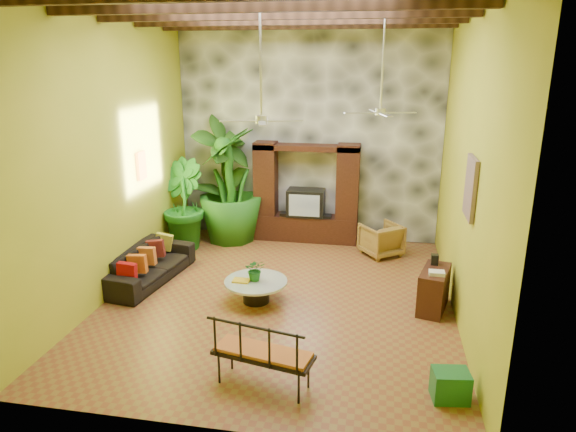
% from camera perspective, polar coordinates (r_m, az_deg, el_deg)
% --- Properties ---
extents(ground, '(7.00, 7.00, 0.00)m').
position_cam_1_polar(ground, '(9.32, -0.89, -9.03)').
color(ground, brown).
rests_on(ground, ground).
extents(back_wall, '(6.00, 0.02, 5.00)m').
position_cam_1_polar(back_wall, '(11.94, 2.35, 9.32)').
color(back_wall, '#9EAA26').
rests_on(back_wall, ground).
extents(left_wall, '(0.02, 7.00, 5.00)m').
position_cam_1_polar(left_wall, '(9.57, -19.00, 6.52)').
color(left_wall, '#9EAA26').
rests_on(left_wall, ground).
extents(right_wall, '(0.02, 7.00, 5.00)m').
position_cam_1_polar(right_wall, '(8.48, 19.43, 5.23)').
color(right_wall, '#9EAA26').
rests_on(right_wall, ground).
extents(stone_accent_wall, '(5.98, 0.10, 4.98)m').
position_cam_1_polar(stone_accent_wall, '(11.88, 2.31, 9.28)').
color(stone_accent_wall, '#33363A').
rests_on(stone_accent_wall, ground).
extents(ceiling_beams, '(5.95, 5.36, 0.22)m').
position_cam_1_polar(ceiling_beams, '(8.41, -1.05, 21.71)').
color(ceiling_beams, '#351E10').
rests_on(ceiling_beams, ceiling).
extents(entertainment_center, '(2.40, 0.55, 2.30)m').
position_cam_1_polar(entertainment_center, '(11.89, 2.01, 1.74)').
color(entertainment_center, black).
rests_on(entertainment_center, ground).
extents(ceiling_fan_front, '(1.28, 1.28, 1.86)m').
position_cam_1_polar(ceiling_fan_front, '(8.06, -3.00, 12.09)').
color(ceiling_fan_front, '#BABBC0').
rests_on(ceiling_fan_front, ceiling).
extents(ceiling_fan_back, '(1.28, 1.28, 1.86)m').
position_cam_1_polar(ceiling_fan_back, '(9.44, 10.28, 12.56)').
color(ceiling_fan_back, '#BABBC0').
rests_on(ceiling_fan_back, ceiling).
extents(wall_art_mask, '(0.06, 0.32, 0.55)m').
position_cam_1_polar(wall_art_mask, '(10.49, -15.99, 5.40)').
color(wall_art_mask, yellow).
rests_on(wall_art_mask, left_wall).
extents(wall_art_painting, '(0.06, 0.70, 0.90)m').
position_cam_1_polar(wall_art_painting, '(7.93, 19.63, 2.98)').
color(wall_art_painting, '#26518B').
rests_on(wall_art_painting, right_wall).
extents(sofa, '(1.16, 2.31, 0.65)m').
position_cam_1_polar(sofa, '(10.24, -15.34, -5.21)').
color(sofa, black).
rests_on(sofa, ground).
extents(wicker_armchair, '(1.06, 1.07, 0.70)m').
position_cam_1_polar(wicker_armchair, '(11.32, 10.29, -2.58)').
color(wicker_armchair, olive).
rests_on(wicker_armchair, ground).
extents(tall_plant_a, '(1.74, 1.83, 2.88)m').
position_cam_1_polar(tall_plant_a, '(12.07, -7.05, 4.18)').
color(tall_plant_a, '#255616').
rests_on(tall_plant_a, ground).
extents(tall_plant_b, '(1.40, 1.41, 2.01)m').
position_cam_1_polar(tall_plant_b, '(11.64, -11.72, 1.25)').
color(tall_plant_b, '#1C6A1D').
rests_on(tall_plant_b, ground).
extents(tall_plant_c, '(1.58, 1.58, 2.64)m').
position_cam_1_polar(tall_plant_c, '(11.86, -6.49, 3.38)').
color(tall_plant_c, '#23691B').
rests_on(tall_plant_c, ground).
extents(coffee_table, '(1.10, 1.10, 0.40)m').
position_cam_1_polar(coffee_table, '(9.08, -3.58, -7.99)').
color(coffee_table, black).
rests_on(coffee_table, ground).
extents(centerpiece_plant, '(0.42, 0.39, 0.39)m').
position_cam_1_polar(centerpiece_plant, '(8.96, -3.66, -5.96)').
color(centerpiece_plant, '#16561A').
rests_on(centerpiece_plant, coffee_table).
extents(yellow_tray, '(0.29, 0.21, 0.03)m').
position_cam_1_polar(yellow_tray, '(9.00, -5.22, -7.16)').
color(yellow_tray, yellow).
rests_on(yellow_tray, coffee_table).
extents(iron_bench, '(1.38, 0.74, 0.57)m').
position_cam_1_polar(iron_bench, '(6.72, -2.94, -14.77)').
color(iron_bench, black).
rests_on(iron_bench, ground).
extents(side_console, '(0.62, 0.97, 0.72)m').
position_cam_1_polar(side_console, '(9.10, 15.89, -7.87)').
color(side_console, '#3A1812').
rests_on(side_console, ground).
extents(green_bin, '(0.49, 0.39, 0.39)m').
position_cam_1_polar(green_bin, '(7.03, 17.59, -17.50)').
color(green_bin, '#1F753A').
rests_on(green_bin, ground).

